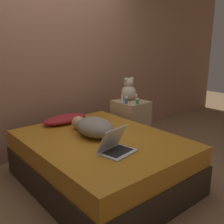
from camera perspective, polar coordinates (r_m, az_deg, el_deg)
The scene contains 12 objects.
ground_plane at distance 3.02m, azimuth -2.29°, elevation -15.03°, with size 12.00×12.00×0.00m, color brown.
wall_back at distance 3.63m, azimuth -14.18°, elevation 11.28°, with size 8.00×0.06×2.60m.
bed at distance 2.89m, azimuth -2.35°, elevation -10.57°, with size 1.41×1.80×0.52m.
nightstand at distance 3.85m, azimuth 4.04°, elevation -2.63°, with size 0.41×0.45×0.69m.
pillow at distance 3.32m, azimuth -10.18°, elevation -1.53°, with size 0.59×0.27×0.10m.
person_lying at distance 2.84m, azimuth -4.05°, elevation -3.23°, with size 0.38×0.63×0.20m.
laptop at distance 2.43m, azimuth 0.81°, elevation -7.59°, with size 0.35×0.30×0.23m.
teddy_bear at distance 3.82m, azimuth 3.65°, elevation 4.78°, with size 0.21×0.21×0.33m.
bottle_green at distance 3.58m, azimuth 5.55°, elevation 2.36°, with size 0.04×0.04×0.08m.
bottle_blue at distance 3.58m, azimuth 3.10°, elevation 2.55°, with size 0.04×0.04×0.10m.
bottle_white at distance 3.67m, azimuth 2.23°, elevation 2.93°, with size 0.03×0.03×0.11m.
bottle_pink at distance 3.72m, azimuth 5.31°, elevation 3.06°, with size 0.03×0.03×0.11m.
Camera 1 is at (-1.58, -2.08, 1.51)m, focal length 42.00 mm.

